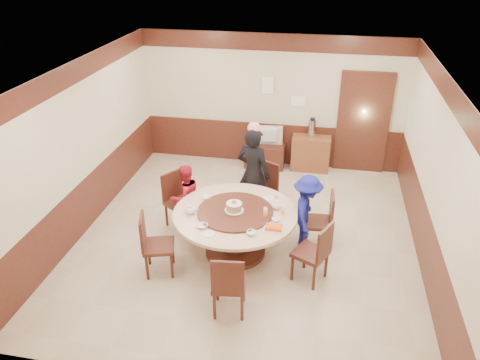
% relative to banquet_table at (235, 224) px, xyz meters
% --- Properties ---
extents(room, '(6.00, 6.04, 2.84)m').
position_rel_banquet_table_xyz_m(room, '(0.12, 0.47, 0.55)').
color(room, beige).
rests_on(room, ground).
extents(banquet_table, '(1.90, 1.90, 0.78)m').
position_rel_banquet_table_xyz_m(banquet_table, '(0.00, 0.00, 0.00)').
color(banquet_table, '#451D15').
rests_on(banquet_table, ground).
extents(chair_0, '(0.48, 0.47, 0.97)m').
position_rel_banquet_table_xyz_m(chair_0, '(1.27, 0.42, -0.23)').
color(chair_0, '#451D15').
rests_on(chair_0, ground).
extents(chair_1, '(0.60, 0.60, 0.97)m').
position_rel_banquet_table_xyz_m(chair_1, '(0.25, 1.24, -0.23)').
color(chair_1, '#451D15').
rests_on(chair_1, ground).
extents(chair_2, '(0.61, 0.61, 0.97)m').
position_rel_banquet_table_xyz_m(chair_2, '(-1.09, 0.60, -0.23)').
color(chair_2, '#451D15').
rests_on(chair_2, ground).
extents(chair_3, '(0.55, 0.55, 0.97)m').
position_rel_banquet_table_xyz_m(chair_3, '(-1.04, -0.67, -0.23)').
color(chair_3, '#451D15').
rests_on(chair_3, ground).
extents(chair_4, '(0.49, 0.50, 0.97)m').
position_rel_banquet_table_xyz_m(chair_4, '(0.18, -1.31, -0.23)').
color(chair_4, '#451D15').
rests_on(chair_4, ground).
extents(chair_5, '(0.59, 0.59, 0.97)m').
position_rel_banquet_table_xyz_m(chair_5, '(1.21, -0.43, -0.23)').
color(chair_5, '#451D15').
rests_on(chair_5, ground).
extents(person_standing, '(0.73, 0.60, 1.71)m').
position_rel_banquet_table_xyz_m(person_standing, '(0.10, 1.12, 0.32)').
color(person_standing, black).
rests_on(person_standing, ground).
extents(person_red, '(0.70, 0.71, 1.15)m').
position_rel_banquet_table_xyz_m(person_red, '(-0.98, 0.61, 0.04)').
color(person_red, '#B0172B').
rests_on(person_red, ground).
extents(person_blue, '(0.47, 0.81, 1.25)m').
position_rel_banquet_table_xyz_m(person_blue, '(1.07, 0.41, 0.09)').
color(person_blue, navy).
rests_on(person_blue, ground).
extents(birthday_cake, '(0.29, 0.29, 0.20)m').
position_rel_banquet_table_xyz_m(birthday_cake, '(-0.01, -0.00, 0.32)').
color(birthday_cake, white).
rests_on(birthday_cake, banquet_table).
extents(teapot_left, '(0.17, 0.15, 0.13)m').
position_rel_banquet_table_xyz_m(teapot_left, '(-0.66, -0.17, 0.28)').
color(teapot_left, white).
rests_on(teapot_left, banquet_table).
extents(teapot_right, '(0.17, 0.15, 0.13)m').
position_rel_banquet_table_xyz_m(teapot_right, '(0.60, 0.22, 0.28)').
color(teapot_right, white).
rests_on(teapot_right, banquet_table).
extents(bowl_0, '(0.15, 0.15, 0.04)m').
position_rel_banquet_table_xyz_m(bowl_0, '(-0.53, 0.33, 0.24)').
color(bowl_0, white).
rests_on(bowl_0, banquet_table).
extents(bowl_1, '(0.15, 0.15, 0.05)m').
position_rel_banquet_table_xyz_m(bowl_1, '(0.34, -0.54, 0.24)').
color(bowl_1, white).
rests_on(bowl_1, banquet_table).
extents(bowl_2, '(0.16, 0.16, 0.04)m').
position_rel_banquet_table_xyz_m(bowl_2, '(-0.39, -0.49, 0.24)').
color(bowl_2, white).
rests_on(bowl_2, banquet_table).
extents(bowl_3, '(0.13, 0.13, 0.04)m').
position_rel_banquet_table_xyz_m(bowl_3, '(0.64, -0.12, 0.24)').
color(bowl_3, white).
rests_on(bowl_3, banquet_table).
extents(saucer_near, '(0.18, 0.18, 0.01)m').
position_rel_banquet_table_xyz_m(saucer_near, '(-0.25, -0.65, 0.22)').
color(saucer_near, white).
rests_on(saucer_near, banquet_table).
extents(saucer_far, '(0.18, 0.18, 0.01)m').
position_rel_banquet_table_xyz_m(saucer_far, '(0.45, 0.50, 0.22)').
color(saucer_far, white).
rests_on(saucer_far, banquet_table).
extents(shrimp_platter, '(0.30, 0.20, 0.06)m').
position_rel_banquet_table_xyz_m(shrimp_platter, '(0.64, -0.37, 0.24)').
color(shrimp_platter, white).
rests_on(shrimp_platter, banquet_table).
extents(bottle_0, '(0.06, 0.06, 0.16)m').
position_rel_banquet_table_xyz_m(bottle_0, '(0.47, -0.06, 0.30)').
color(bottle_0, white).
rests_on(bottle_0, banquet_table).
extents(bottle_1, '(0.06, 0.06, 0.16)m').
position_rel_banquet_table_xyz_m(bottle_1, '(0.72, 0.05, 0.30)').
color(bottle_1, white).
rests_on(bottle_1, banquet_table).
extents(bottle_2, '(0.06, 0.06, 0.16)m').
position_rel_banquet_table_xyz_m(bottle_2, '(0.58, 0.37, 0.30)').
color(bottle_2, white).
rests_on(bottle_2, banquet_table).
extents(tv_stand, '(0.85, 0.45, 0.50)m').
position_rel_banquet_table_xyz_m(tv_stand, '(0.02, 3.21, -0.28)').
color(tv_stand, '#451D15').
rests_on(tv_stand, ground).
extents(television, '(0.73, 0.15, 0.42)m').
position_rel_banquet_table_xyz_m(television, '(0.02, 3.21, 0.18)').
color(television, gray).
rests_on(television, tv_stand).
extents(side_cabinet, '(0.80, 0.40, 0.75)m').
position_rel_banquet_table_xyz_m(side_cabinet, '(0.99, 3.24, -0.16)').
color(side_cabinet, brown).
rests_on(side_cabinet, ground).
extents(thermos, '(0.15, 0.15, 0.38)m').
position_rel_banquet_table_xyz_m(thermos, '(0.98, 3.24, 0.41)').
color(thermos, silver).
rests_on(thermos, side_cabinet).
extents(notice_left, '(0.25, 0.00, 0.35)m').
position_rel_banquet_table_xyz_m(notice_left, '(0.01, 3.42, 1.22)').
color(notice_left, white).
rests_on(notice_left, room).
extents(notice_right, '(0.30, 0.00, 0.22)m').
position_rel_banquet_table_xyz_m(notice_right, '(0.66, 3.42, 0.92)').
color(notice_right, white).
rests_on(notice_right, room).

